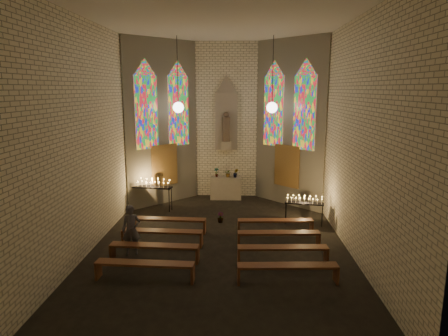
{
  "coord_description": "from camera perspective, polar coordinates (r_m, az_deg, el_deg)",
  "views": [
    {
      "loc": [
        0.58,
        -12.21,
        4.95
      ],
      "look_at": [
        0.06,
        1.57,
        2.2
      ],
      "focal_mm": 32.0,
      "sensor_mm": 36.0,
      "label": 1
    }
  ],
  "objects": [
    {
      "name": "pew_right_0",
      "position": [
        14.06,
        7.34,
        -7.68
      ],
      "size": [
        2.61,
        0.49,
        0.5
      ],
      "rotation": [
        0.0,
        0.0,
        0.05
      ],
      "color": "#5C301A",
      "rests_on": "ground"
    },
    {
      "name": "pew_left_0",
      "position": [
        14.21,
        -7.91,
        -7.49
      ],
      "size": [
        2.61,
        0.49,
        0.5
      ],
      "rotation": [
        0.0,
        0.0,
        -0.05
      ],
      "color": "#5C301A",
      "rests_on": "ground"
    },
    {
      "name": "altar",
      "position": [
        18.22,
        0.28,
        -2.87
      ],
      "size": [
        1.4,
        0.6,
        1.0
      ],
      "primitive_type": "cube",
      "color": "#BAAF97",
      "rests_on": "ground"
    },
    {
      "name": "votive_stand_right",
      "position": [
        15.0,
        11.41,
        -4.67
      ],
      "size": [
        1.45,
        0.59,
        1.04
      ],
      "rotation": [
        0.0,
        0.0,
        -0.19
      ],
      "color": "black",
      "rests_on": "ground"
    },
    {
      "name": "pew_right_1",
      "position": [
        12.93,
        7.81,
        -9.41
      ],
      "size": [
        2.61,
        0.49,
        0.5
      ],
      "rotation": [
        0.0,
        0.0,
        0.05
      ],
      "color": "#5C301A",
      "rests_on": "ground"
    },
    {
      "name": "pew_right_2",
      "position": [
        11.83,
        8.38,
        -11.46
      ],
      "size": [
        2.61,
        0.49,
        0.5
      ],
      "rotation": [
        0.0,
        0.0,
        0.05
      ],
      "color": "#5C301A",
      "rests_on": "ground"
    },
    {
      "name": "votive_stand_left",
      "position": [
        16.67,
        -10.31,
        -2.39
      ],
      "size": [
        1.73,
        0.65,
        1.24
      ],
      "rotation": [
        0.0,
        0.0,
        -0.15
      ],
      "color": "black",
      "rests_on": "ground"
    },
    {
      "name": "pew_left_2",
      "position": [
        12.01,
        -9.92,
        -11.15
      ],
      "size": [
        2.61,
        0.49,
        0.5
      ],
      "rotation": [
        0.0,
        0.0,
        -0.05
      ],
      "color": "#5C301A",
      "rests_on": "ground"
    },
    {
      "name": "room",
      "position": [
        15.64,
        0.04,
        6.74
      ],
      "size": [
        8.22,
        12.43,
        7.0
      ],
      "color": "#F4ECCC",
      "rests_on": "ground"
    },
    {
      "name": "pew_left_3",
      "position": [
        10.94,
        -11.25,
        -13.51
      ],
      "size": [
        2.61,
        0.49,
        0.5
      ],
      "rotation": [
        0.0,
        0.0,
        -0.05
      ],
      "color": "#5C301A",
      "rests_on": "ground"
    },
    {
      "name": "flower_vase_left",
      "position": [
        18.12,
        -1.09,
        -0.62
      ],
      "size": [
        0.27,
        0.23,
        0.43
      ],
      "primitive_type": "imported",
      "rotation": [
        0.0,
        0.0,
        -0.41
      ],
      "color": "#4C723F",
      "rests_on": "altar"
    },
    {
      "name": "aisle_flower_pot",
      "position": [
        15.1,
        -0.52,
        -7.08
      ],
      "size": [
        0.27,
        0.27,
        0.39
      ],
      "primitive_type": "imported",
      "rotation": [
        0.0,
        0.0,
        0.24
      ],
      "color": "#4C723F",
      "rests_on": "ground"
    },
    {
      "name": "flower_vase_center",
      "position": [
        18.11,
        0.61,
        -0.76
      ],
      "size": [
        0.37,
        0.34,
        0.35
      ],
      "primitive_type": "imported",
      "rotation": [
        0.0,
        0.0,
        -0.22
      ],
      "color": "#4C723F",
      "rests_on": "altar"
    },
    {
      "name": "pew_right_3",
      "position": [
        10.74,
        9.07,
        -13.92
      ],
      "size": [
        2.61,
        0.49,
        0.5
      ],
      "rotation": [
        0.0,
        0.0,
        0.05
      ],
      "color": "#5C301A",
      "rests_on": "ground"
    },
    {
      "name": "visitor",
      "position": [
        12.49,
        -13.09,
        -8.61
      ],
      "size": [
        0.62,
        0.48,
        1.53
      ],
      "primitive_type": "imported",
      "rotation": [
        0.0,
        0.0,
        0.21
      ],
      "color": "#52505B",
      "rests_on": "ground"
    },
    {
      "name": "pew_left_1",
      "position": [
        13.1,
        -8.82,
        -9.16
      ],
      "size": [
        2.61,
        0.49,
        0.5
      ],
      "rotation": [
        0.0,
        0.0,
        -0.05
      ],
      "color": "#5C301A",
      "rests_on": "ground"
    },
    {
      "name": "floor",
      "position": [
        13.18,
        -0.52,
        -10.78
      ],
      "size": [
        12.0,
        12.0,
        0.0
      ],
      "primitive_type": "plane",
      "color": "black",
      "rests_on": "ground"
    },
    {
      "name": "flower_vase_right",
      "position": [
        18.04,
        1.67,
        -0.73
      ],
      "size": [
        0.23,
        0.19,
        0.4
      ],
      "primitive_type": "imported",
      "rotation": [
        0.0,
        0.0,
        0.07
      ],
      "color": "#4C723F",
      "rests_on": "altar"
    }
  ]
}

